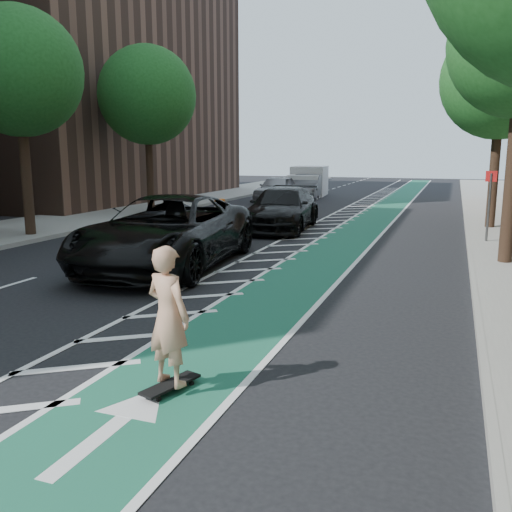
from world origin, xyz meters
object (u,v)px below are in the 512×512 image
at_px(skateboarder, 168,316).
at_px(suv_far, 282,209).
at_px(barrel_a, 104,248).
at_px(suv_near, 167,232).

xyz_separation_m(skateboarder, suv_far, (-3.17, 14.97, -0.20)).
height_order(skateboarder, suv_far, skateboarder).
distance_m(suv_far, barrel_a, 8.53).
height_order(suv_near, suv_far, suv_near).
bearing_deg(skateboarder, suv_near, -43.76).
xyz_separation_m(suv_far, barrel_a, (-2.78, -8.05, -0.44)).
bearing_deg(suv_far, skateboarder, -82.54).
height_order(skateboarder, suv_near, skateboarder).
xyz_separation_m(skateboarder, barrel_a, (-5.94, 6.92, -0.64)).
bearing_deg(suv_far, barrel_a, -113.52).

